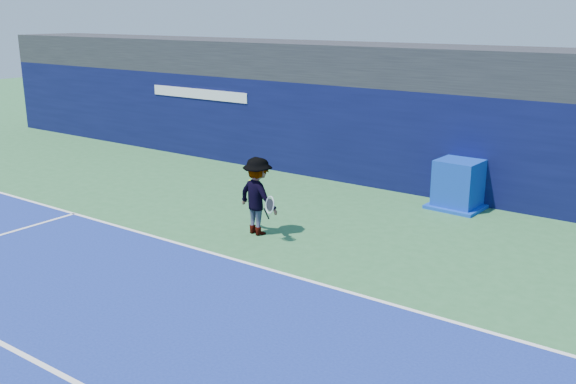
% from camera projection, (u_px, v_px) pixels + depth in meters
% --- Properties ---
extents(ground, '(80.00, 80.00, 0.00)m').
position_uv_depth(ground, '(105.00, 302.00, 11.87)').
color(ground, '#2E6738').
rests_on(ground, ground).
extents(baseline, '(24.00, 0.10, 0.01)m').
position_uv_depth(baseline, '(214.00, 254.00, 14.20)').
color(baseline, white).
rests_on(baseline, ground).
extents(service_line, '(24.00, 0.10, 0.01)m').
position_uv_depth(service_line, '(4.00, 345.00, 10.30)').
color(service_line, white).
rests_on(service_line, ground).
extents(stadium_band, '(36.00, 3.00, 1.20)m').
position_uv_depth(stadium_band, '(396.00, 65.00, 19.86)').
color(stadium_band, black).
rests_on(stadium_band, back_wall_assembly).
extents(back_wall_assembly, '(36.00, 1.03, 3.00)m').
position_uv_depth(back_wall_assembly, '(378.00, 136.00, 19.65)').
color(back_wall_assembly, '#090C34').
rests_on(back_wall_assembly, ground).
extents(equipment_cart, '(1.47, 1.47, 1.34)m').
position_uv_depth(equipment_cart, '(459.00, 186.00, 17.44)').
color(equipment_cart, '#0B30A3').
rests_on(equipment_cart, ground).
extents(tennis_player, '(1.43, 0.92, 1.88)m').
position_uv_depth(tennis_player, '(258.00, 196.00, 15.28)').
color(tennis_player, silver).
rests_on(tennis_player, ground).
extents(tennis_ball, '(0.07, 0.07, 0.07)m').
position_uv_depth(tennis_ball, '(250.00, 181.00, 16.40)').
color(tennis_ball, '#C6EC1A').
rests_on(tennis_ball, ground).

